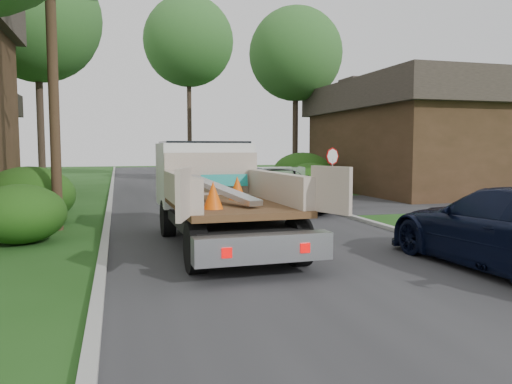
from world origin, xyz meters
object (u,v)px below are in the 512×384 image
object	(u,v)px
utility_pole	(53,54)
tree_right_far	(296,54)
house_right	(423,136)
flatbed_truck	(213,187)
tree_center_far	(189,42)
black_pickup	(278,189)
tree_left_far	(37,19)
stop_sign	(332,164)

from	to	relation	value
utility_pole	tree_right_far	bearing A→B (deg)	49.16
house_right	flatbed_truck	xyz separation A→B (m)	(-14.33, -11.91, -1.72)
house_right	utility_pole	bearing A→B (deg)	-153.99
tree_right_far	tree_center_far	world-z (taller)	tree_center_far
flatbed_truck	black_pickup	world-z (taller)	flatbed_truck
utility_pole	black_pickup	world-z (taller)	utility_pole
tree_left_far	tree_center_far	bearing A→B (deg)	53.84
stop_sign	flatbed_truck	distance (m)	9.51
stop_sign	utility_pole	bearing A→B (deg)	-159.38
stop_sign	tree_center_far	xyz separation A→B (m)	(-3.20, 21.00, 9.20)
stop_sign	house_right	distance (m)	9.37
tree_center_far	utility_pole	bearing A→B (deg)	-106.65
stop_sign	black_pickup	distance (m)	3.15
tree_center_far	flatbed_truck	bearing A→B (deg)	-96.80
stop_sign	utility_pole	xyz separation A→B (m)	(-10.68, -4.02, 3.40)
flatbed_truck	utility_pole	bearing A→B (deg)	143.65
tree_center_far	black_pickup	distance (m)	24.30
utility_pole	tree_right_far	distance (m)	20.12
tree_left_far	utility_pole	bearing A→B (deg)	-80.46
house_right	flatbed_truck	size ratio (longest dim) A/B	1.84
utility_pole	house_right	bearing A→B (deg)	26.01
house_right	tree_center_far	size ratio (longest dim) A/B	0.89
house_right	tree_center_far	distance (m)	20.93
tree_center_far	tree_left_far	bearing A→B (deg)	-126.16
tree_right_far	flatbed_truck	xyz separation A→B (m)	(-8.83, -17.91, -7.04)
tree_right_far	black_pickup	world-z (taller)	tree_right_far
tree_left_far	black_pickup	xyz separation A→B (m)	(9.90, -9.07, -8.16)
stop_sign	tree_left_far	size ratio (longest dim) A/B	0.20
tree_center_far	stop_sign	bearing A→B (deg)	-81.34
tree_center_far	black_pickup	world-z (taller)	tree_center_far
black_pickup	flatbed_truck	bearing A→B (deg)	-127.02
stop_sign	flatbed_truck	bearing A→B (deg)	-133.37
house_right	tree_right_far	bearing A→B (deg)	132.51
tree_right_far	utility_pole	bearing A→B (deg)	-130.84
utility_pole	tree_left_far	world-z (taller)	tree_left_far
tree_center_far	flatbed_truck	size ratio (longest dim) A/B	2.07
stop_sign	utility_pole	distance (m)	11.91
tree_center_far	flatbed_truck	distance (m)	29.68
stop_sign	tree_right_far	world-z (taller)	tree_right_far
utility_pole	tree_center_far	world-z (taller)	tree_center_far
utility_pole	flatbed_truck	size ratio (longest dim) A/B	1.42
flatbed_truck	black_pickup	size ratio (longest dim) A/B	1.19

